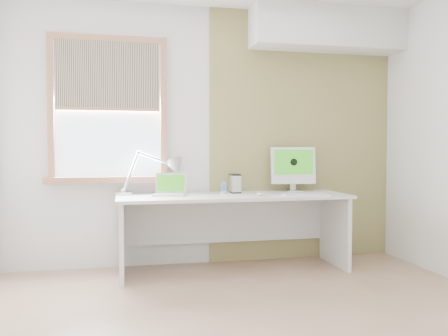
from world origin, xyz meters
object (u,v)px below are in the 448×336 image
object	(u,v)px
imac	(293,167)
desk	(232,214)
desk_lamp	(166,171)
external_drive	(235,184)
laptop	(170,190)

from	to	relation	value
imac	desk	bearing A→B (deg)	-166.52
imac	desk_lamp	bearing A→B (deg)	177.71
desk	external_drive	bearing A→B (deg)	63.15
desk	desk_lamp	size ratio (longest dim) A/B	2.86
desk_lamp	laptop	distance (m)	0.27
desk	laptop	xyz separation A→B (m)	(-0.60, 0.01, 0.25)
external_drive	imac	xyz separation A→B (m)	(0.63, 0.06, 0.16)
desk_lamp	external_drive	size ratio (longest dim) A/B	4.10
desk_lamp	external_drive	world-z (taller)	desk_lamp
desk	imac	bearing A→B (deg)	13.48
desk	external_drive	distance (m)	0.31
laptop	desk_lamp	bearing A→B (deg)	94.71
external_drive	imac	size ratio (longest dim) A/B	0.40
external_drive	imac	distance (m)	0.65
desk	desk_lamp	xyz separation A→B (m)	(-0.62, 0.22, 0.42)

